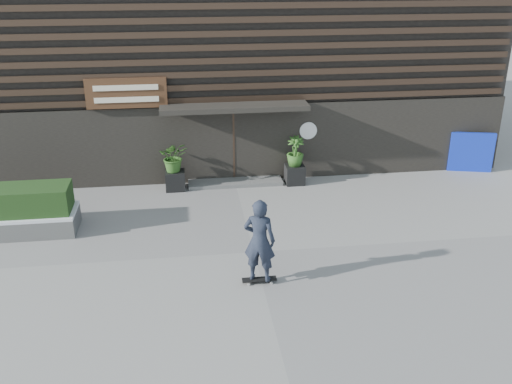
{
  "coord_description": "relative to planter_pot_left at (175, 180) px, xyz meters",
  "views": [
    {
      "loc": [
        -1.61,
        -12.4,
        6.86
      ],
      "look_at": [
        0.22,
        1.22,
        1.1
      ],
      "focal_mm": 40.11,
      "sensor_mm": 36.0,
      "label": 1
    }
  ],
  "objects": [
    {
      "name": "ground",
      "position": [
        1.9,
        -4.4,
        -0.3
      ],
      "size": [
        80.0,
        80.0,
        0.0
      ],
      "primitive_type": "plane",
      "color": "gray",
      "rests_on": "ground"
    },
    {
      "name": "planter_pot_right",
      "position": [
        3.8,
        0.0,
        0.0
      ],
      "size": [
        0.6,
        0.6,
        0.6
      ],
      "primitive_type": "cube",
      "color": "black",
      "rests_on": "ground"
    },
    {
      "name": "blue_tarp",
      "position": [
        9.9,
        0.3,
        0.38
      ],
      "size": [
        1.43,
        0.47,
        1.35
      ],
      "primitive_type": "cube",
      "rotation": [
        0.0,
        0.0,
        -0.25
      ],
      "color": "#0C21A8",
      "rests_on": "ground"
    },
    {
      "name": "raised_bed",
      "position": [
        -4.36,
        -2.48,
        -0.05
      ],
      "size": [
        3.5,
        1.2,
        0.5
      ],
      "primitive_type": "cube",
      "color": "#4C4C49",
      "rests_on": "ground"
    },
    {
      "name": "skateboarder",
      "position": [
        1.84,
        -5.82,
        0.76
      ],
      "size": [
        0.82,
        0.68,
        2.03
      ],
      "color": "black",
      "rests_on": "ground"
    },
    {
      "name": "snow_layer",
      "position": [
        -4.36,
        -2.48,
        0.24
      ],
      "size": [
        3.5,
        1.2,
        0.08
      ],
      "primitive_type": "cube",
      "color": "white",
      "rests_on": "raised_bed"
    },
    {
      "name": "entrance_step",
      "position": [
        1.9,
        0.2,
        -0.24
      ],
      "size": [
        3.0,
        0.8,
        0.12
      ],
      "primitive_type": "cube",
      "color": "#545351",
      "rests_on": "ground"
    },
    {
      "name": "bamboo_left",
      "position": [
        0.0,
        0.0,
        0.78
      ],
      "size": [
        0.86,
        0.75,
        0.96
      ],
      "primitive_type": "imported",
      "color": "#2D591E",
      "rests_on": "planter_pot_left"
    },
    {
      "name": "planter_pot_left",
      "position": [
        0.0,
        0.0,
        0.0
      ],
      "size": [
        0.6,
        0.6,
        0.6
      ],
      "primitive_type": "cube",
      "color": "black",
      "rests_on": "ground"
    },
    {
      "name": "bamboo_right",
      "position": [
        3.8,
        0.0,
        0.78
      ],
      "size": [
        0.54,
        0.54,
        0.96
      ],
      "primitive_type": "imported",
      "color": "#2D591E",
      "rests_on": "planter_pot_right"
    },
    {
      "name": "building",
      "position": [
        1.9,
        5.56,
        3.69
      ],
      "size": [
        18.0,
        11.0,
        8.0
      ],
      "color": "black",
      "rests_on": "ground"
    },
    {
      "name": "hedge",
      "position": [
        -4.36,
        -2.48,
        0.63
      ],
      "size": [
        3.3,
        1.0,
        0.7
      ],
      "primitive_type": "cube",
      "color": "#193412",
      "rests_on": "snow_layer"
    }
  ]
}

